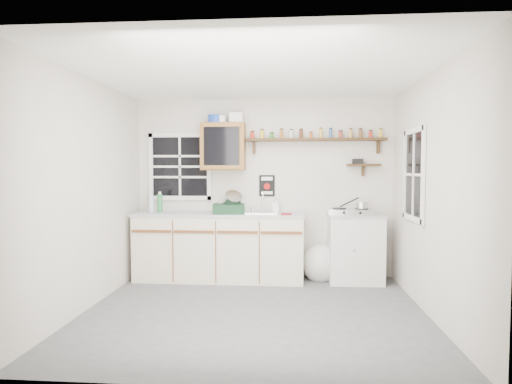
% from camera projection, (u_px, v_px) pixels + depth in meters
% --- Properties ---
extents(room, '(3.64, 3.24, 2.54)m').
position_uv_depth(room, '(254.00, 194.00, 4.47)').
color(room, '#4A4A4C').
rests_on(room, ground).
extents(main_cabinet, '(2.31, 0.63, 0.92)m').
position_uv_depth(main_cabinet, '(220.00, 246.00, 5.85)').
color(main_cabinet, beige).
rests_on(main_cabinet, floor).
extents(right_cabinet, '(0.73, 0.57, 0.91)m').
position_uv_depth(right_cabinet, '(355.00, 248.00, 5.73)').
color(right_cabinet, silver).
rests_on(right_cabinet, floor).
extents(sink, '(0.52, 0.44, 0.29)m').
position_uv_depth(sink, '(259.00, 212.00, 5.79)').
color(sink, silver).
rests_on(sink, main_cabinet).
extents(upper_cabinet, '(0.60, 0.32, 0.65)m').
position_uv_depth(upper_cabinet, '(223.00, 147.00, 5.92)').
color(upper_cabinet, brown).
rests_on(upper_cabinet, wall_back).
extents(upper_cabinet_clutter, '(0.49, 0.24, 0.14)m').
position_uv_depth(upper_cabinet_clutter, '(224.00, 119.00, 5.90)').
color(upper_cabinet_clutter, '#183B9E').
rests_on(upper_cabinet_clutter, upper_cabinet).
extents(spice_shelf, '(1.91, 0.18, 0.35)m').
position_uv_depth(spice_shelf, '(315.00, 139.00, 5.88)').
color(spice_shelf, black).
rests_on(spice_shelf, wall_back).
extents(secondary_shelf, '(0.45, 0.16, 0.24)m').
position_uv_depth(secondary_shelf, '(362.00, 165.00, 5.87)').
color(secondary_shelf, black).
rests_on(secondary_shelf, wall_back).
extents(warning_sign, '(0.22, 0.02, 0.30)m').
position_uv_depth(warning_sign, '(267.00, 186.00, 6.04)').
color(warning_sign, black).
rests_on(warning_sign, wall_back).
extents(window_back, '(0.93, 0.03, 0.98)m').
position_uv_depth(window_back, '(180.00, 167.00, 6.13)').
color(window_back, black).
rests_on(window_back, wall_back).
extents(window_right, '(0.03, 0.78, 1.08)m').
position_uv_depth(window_right, '(414.00, 175.00, 4.87)').
color(window_right, black).
rests_on(window_right, wall_back).
extents(water_bottles, '(0.19, 0.09, 0.28)m').
position_uv_depth(water_bottles, '(155.00, 203.00, 5.92)').
color(water_bottles, '#ACBFCA').
rests_on(water_bottles, main_cabinet).
extents(dish_rack, '(0.45, 0.36, 0.32)m').
position_uv_depth(dish_rack, '(230.00, 206.00, 5.72)').
color(dish_rack, black).
rests_on(dish_rack, main_cabinet).
extents(soap_bottle, '(0.11, 0.11, 0.20)m').
position_uv_depth(soap_bottle, '(276.00, 205.00, 5.84)').
color(soap_bottle, silver).
rests_on(soap_bottle, main_cabinet).
extents(rag, '(0.14, 0.12, 0.02)m').
position_uv_depth(rag, '(286.00, 214.00, 5.56)').
color(rag, maroon).
rests_on(rag, main_cabinet).
extents(hotplate, '(0.60, 0.34, 0.08)m').
position_uv_depth(hotplate, '(350.00, 212.00, 5.69)').
color(hotplate, silver).
rests_on(hotplate, right_cabinet).
extents(saucepan, '(0.34, 0.26, 0.16)m').
position_uv_depth(saucepan, '(361.00, 205.00, 5.68)').
color(saucepan, silver).
rests_on(saucepan, hotplate).
extents(trash_bag, '(0.46, 0.42, 0.53)m').
position_uv_depth(trash_bag, '(321.00, 263.00, 5.84)').
color(trash_bag, silver).
rests_on(trash_bag, floor).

